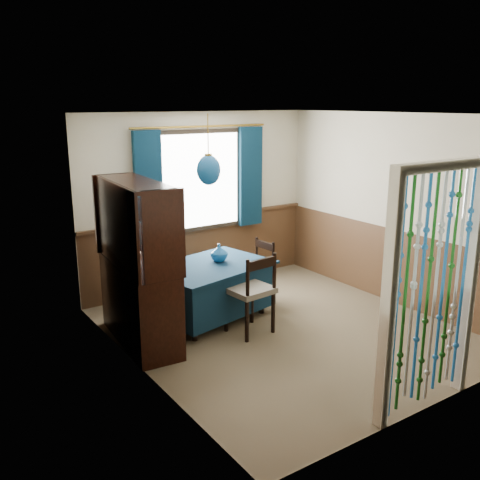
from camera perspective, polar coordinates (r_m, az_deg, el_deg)
floor at (r=6.45m, az=4.83°, el=-9.56°), size 4.00×4.00×0.00m
ceiling at (r=5.89m, az=5.36°, el=13.22°), size 4.00×4.00×0.00m
wall_back at (r=7.67m, az=-4.37°, el=4.16°), size 3.60×0.00×3.60m
wall_front at (r=4.73m, az=20.52°, el=-3.41°), size 3.60×0.00×3.60m
wall_left at (r=5.14m, az=-10.72°, el=-1.30°), size 0.00×4.00×4.00m
wall_right at (r=7.30m, az=16.16°, el=3.08°), size 0.00×4.00×4.00m
wainscot_back at (r=7.83m, az=-4.21°, el=-1.27°), size 3.60×0.00×3.60m
wainscot_front at (r=5.01m, az=19.61°, el=-11.56°), size 3.60×0.00×3.60m
wainscot_left at (r=5.40m, az=-10.20°, el=-8.96°), size 0.00×4.00×4.00m
wainscot_right at (r=7.46m, az=15.68°, el=-2.58°), size 0.00×4.00×4.00m
window at (r=7.58m, az=-4.23°, el=6.33°), size 1.32×0.12×1.42m
doorway at (r=4.82m, az=19.74°, el=-5.50°), size 1.16×0.12×2.18m
dining_table at (r=6.63m, az=-3.19°, el=-5.04°), size 1.63×1.28×0.70m
chair_near at (r=6.18m, az=1.23°, el=-5.47°), size 0.52×0.50×0.97m
chair_far at (r=7.06m, az=-6.31°, el=-2.97°), size 0.59×0.58×0.97m
chair_left at (r=6.06m, az=-8.98°, el=-6.35°), size 0.44×0.46×0.92m
chair_right at (r=7.16m, az=1.80°, el=-3.18°), size 0.43×0.45×0.84m
sideboard at (r=6.03m, az=-10.78°, el=-5.14°), size 0.59×1.43×1.82m
pendant_lamp at (r=6.30m, az=-3.38°, el=7.47°), size 0.28×0.28×0.82m
vase_table at (r=6.66m, az=-2.25°, el=-1.43°), size 0.22×0.22×0.20m
bowl_shelf at (r=5.56m, az=-9.09°, el=0.24°), size 0.30×0.30×0.06m
vase_sideboard at (r=6.15m, az=-11.35°, el=-1.01°), size 0.21×0.21×0.20m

